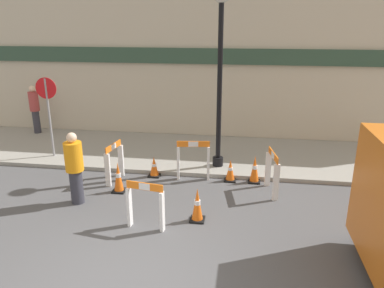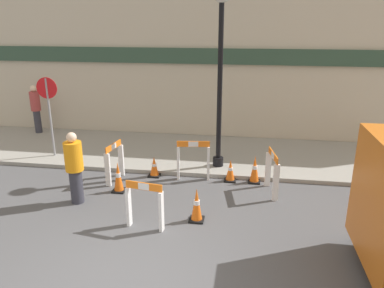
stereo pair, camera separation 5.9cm
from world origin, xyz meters
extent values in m
cube|color=gray|center=(0.00, 6.20, 0.05)|extent=(18.00, 3.41, 0.11)
cube|color=#BCB29E|center=(0.00, 7.99, 2.75)|extent=(18.00, 0.12, 5.50)
cube|color=#2D4738|center=(0.00, 7.88, 2.80)|extent=(16.20, 0.10, 0.50)
cylinder|color=black|center=(0.90, 5.14, 0.23)|extent=(0.29, 0.29, 0.24)
cylinder|color=black|center=(0.90, 5.14, 2.22)|extent=(0.13, 0.13, 4.24)
cylinder|color=gray|center=(-3.95, 5.21, 1.24)|extent=(0.06, 0.06, 2.27)
cylinder|color=red|center=(-3.95, 5.21, 2.11)|extent=(0.60, 0.05, 0.60)
cube|color=white|center=(-0.58, 1.90, 0.41)|extent=(0.08, 0.14, 0.83)
cube|color=white|center=(0.10, 1.79, 0.41)|extent=(0.08, 0.14, 0.83)
cube|color=orange|center=(-0.24, 1.84, 0.90)|extent=(0.75, 0.14, 0.15)
cube|color=white|center=(-0.24, 1.84, 0.90)|extent=(0.23, 0.06, 0.14)
cube|color=white|center=(2.35, 3.44, 0.44)|extent=(0.14, 0.08, 0.88)
cube|color=white|center=(2.20, 4.23, 0.44)|extent=(0.14, 0.08, 0.88)
cube|color=orange|center=(2.27, 3.84, 0.95)|extent=(0.18, 0.85, 0.15)
cube|color=white|center=(2.27, 3.84, 0.95)|extent=(0.08, 0.26, 0.14)
cube|color=white|center=(0.71, 4.40, 0.44)|extent=(0.08, 0.14, 0.88)
cube|color=white|center=(-0.05, 4.30, 0.44)|extent=(0.08, 0.14, 0.88)
cube|color=orange|center=(0.33, 4.35, 0.96)|extent=(0.83, 0.13, 0.15)
cube|color=white|center=(0.33, 4.35, 0.96)|extent=(0.25, 0.06, 0.14)
cube|color=white|center=(-1.57, 4.31, 0.42)|extent=(0.14, 0.08, 0.85)
cube|color=white|center=(-1.68, 3.62, 0.42)|extent=(0.14, 0.08, 0.85)
cube|color=orange|center=(-1.62, 3.96, 0.92)|extent=(0.13, 0.76, 0.15)
cube|color=white|center=(-1.62, 3.96, 0.92)|extent=(0.06, 0.23, 0.14)
cube|color=black|center=(-0.71, 4.40, 0.02)|extent=(0.30, 0.30, 0.04)
cone|color=orange|center=(-0.71, 4.40, 0.29)|extent=(0.23, 0.22, 0.50)
cylinder|color=white|center=(-0.71, 4.40, 0.31)|extent=(0.13, 0.13, 0.07)
cube|color=black|center=(-1.32, 3.36, 0.02)|extent=(0.30, 0.30, 0.04)
cone|color=orange|center=(-1.32, 3.36, 0.39)|extent=(0.23, 0.22, 0.70)
cylinder|color=white|center=(-1.32, 3.36, 0.42)|extent=(0.13, 0.13, 0.10)
cube|color=black|center=(1.88, 4.40, 0.02)|extent=(0.30, 0.30, 0.04)
cone|color=orange|center=(1.88, 4.40, 0.37)|extent=(0.23, 0.22, 0.67)
cylinder|color=white|center=(1.88, 4.40, 0.41)|extent=(0.13, 0.13, 0.09)
cube|color=black|center=(0.72, 2.29, 0.02)|extent=(0.30, 0.30, 0.04)
cone|color=orange|center=(0.72, 2.29, 0.38)|extent=(0.23, 0.22, 0.68)
cylinder|color=white|center=(0.72, 2.29, 0.41)|extent=(0.13, 0.13, 0.09)
cube|color=black|center=(1.28, 4.40, 0.02)|extent=(0.30, 0.30, 0.04)
cone|color=orange|center=(1.28, 4.40, 0.30)|extent=(0.23, 0.22, 0.53)
cylinder|color=white|center=(1.28, 4.40, 0.33)|extent=(0.13, 0.13, 0.07)
cylinder|color=#33333D|center=(-2.05, 2.68, 0.39)|extent=(0.37, 0.37, 0.78)
cylinder|color=orange|center=(-2.05, 2.68, 1.10)|extent=(0.52, 0.52, 0.65)
sphere|color=beige|center=(-2.05, 2.68, 1.53)|extent=(0.29, 0.29, 0.22)
cylinder|color=#33333D|center=(-5.70, 7.35, 0.50)|extent=(0.27, 0.27, 0.80)
cylinder|color=#A33D3D|center=(-5.70, 7.35, 1.24)|extent=(0.37, 0.37, 0.66)
sphere|color=beige|center=(-5.70, 7.35, 1.68)|extent=(0.24, 0.24, 0.22)
camera|label=1|loc=(1.62, -4.45, 3.91)|focal=35.00mm
camera|label=2|loc=(1.67, -4.44, 3.91)|focal=35.00mm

